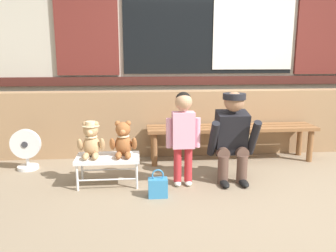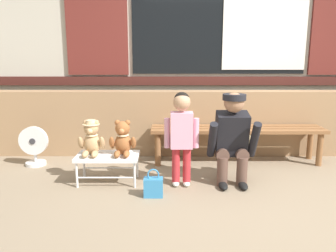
{
  "view_description": "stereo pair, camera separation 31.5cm",
  "coord_description": "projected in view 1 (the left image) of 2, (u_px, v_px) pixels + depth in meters",
  "views": [
    {
      "loc": [
        -1.02,
        -2.95,
        1.31
      ],
      "look_at": [
        -0.69,
        0.63,
        0.55
      ],
      "focal_mm": 36.04,
      "sensor_mm": 36.0,
      "label": 1
    },
    {
      "loc": [
        -0.71,
        -2.96,
        1.31
      ],
      "look_at": [
        -0.69,
        0.63,
        0.55
      ],
      "focal_mm": 36.04,
      "sensor_mm": 36.0,
      "label": 2
    }
  ],
  "objects": [
    {
      "name": "teddy_bear_with_hat",
      "position": [
        91.0,
        140.0,
        3.38
      ],
      "size": [
        0.28,
        0.27,
        0.36
      ],
      "color": "tan",
      "rests_on": "small_display_bench"
    },
    {
      "name": "floor_fan",
      "position": [
        26.0,
        150.0,
        3.89
      ],
      "size": [
        0.34,
        0.24,
        0.48
      ],
      "color": "silver",
      "rests_on": "ground"
    },
    {
      "name": "small_display_bench",
      "position": [
        108.0,
        159.0,
        3.44
      ],
      "size": [
        0.64,
        0.36,
        0.3
      ],
      "color": "silver",
      "rests_on": "ground"
    },
    {
      "name": "wooden_bench_long",
      "position": [
        231.0,
        132.0,
        4.21
      ],
      "size": [
        2.1,
        0.4,
        0.44
      ],
      "color": "brown",
      "rests_on": "ground"
    },
    {
      "name": "ground_plane",
      "position": [
        246.0,
        194.0,
        3.24
      ],
      "size": [
        60.0,
        60.0,
        0.0
      ],
      "primitive_type": "plane",
      "color": "#84725B"
    },
    {
      "name": "brick_low_wall",
      "position": [
        214.0,
        122.0,
        4.54
      ],
      "size": [
        7.71,
        0.25,
        0.85
      ],
      "primitive_type": "cube",
      "color": "#997551",
      "rests_on": "ground"
    },
    {
      "name": "teddy_bear_plain",
      "position": [
        123.0,
        140.0,
        3.41
      ],
      "size": [
        0.28,
        0.26,
        0.36
      ],
      "color": "#93562D",
      "rests_on": "small_display_bench"
    },
    {
      "name": "adult_crouching",
      "position": [
        232.0,
        137.0,
        3.49
      ],
      "size": [
        0.5,
        0.49,
        0.95
      ],
      "color": "brown",
      "rests_on": "ground"
    },
    {
      "name": "child_standing",
      "position": [
        183.0,
        129.0,
        3.35
      ],
      "size": [
        0.35,
        0.18,
        0.96
      ],
      "color": "#B7282D",
      "rests_on": "ground"
    },
    {
      "name": "handbag_on_ground",
      "position": [
        158.0,
        187.0,
        3.16
      ],
      "size": [
        0.18,
        0.11,
        0.27
      ],
      "color": "teal",
      "rests_on": "ground"
    },
    {
      "name": "shop_facade",
      "position": [
        208.0,
        27.0,
        4.78
      ],
      "size": [
        7.86,
        0.26,
        3.38
      ],
      "color": "#B7B2A3",
      "rests_on": "ground"
    }
  ]
}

